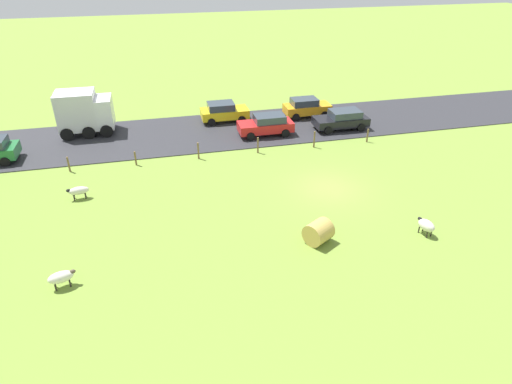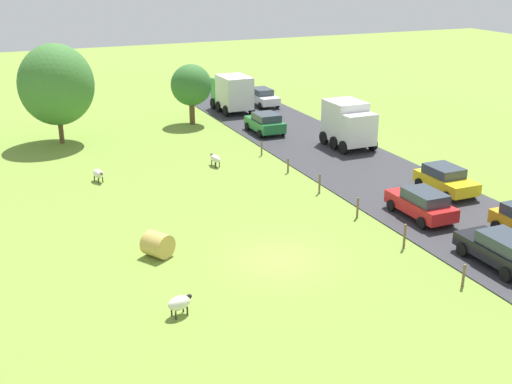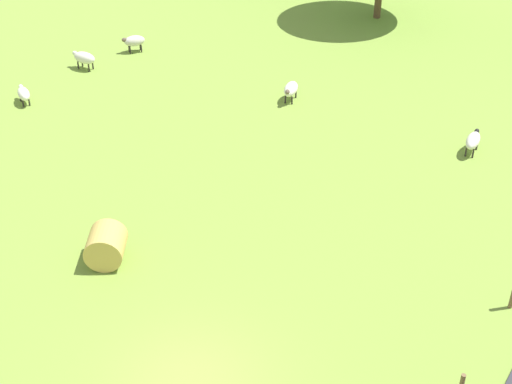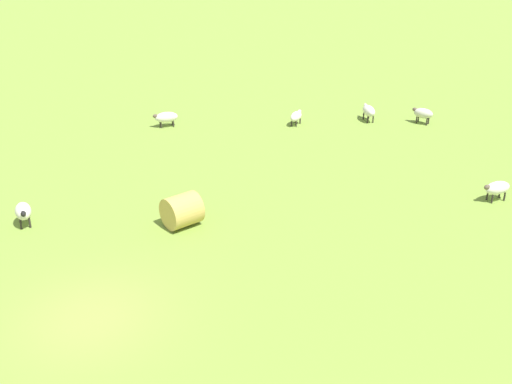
# 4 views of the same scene
# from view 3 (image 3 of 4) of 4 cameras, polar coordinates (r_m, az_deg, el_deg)

# --- Properties ---
(sheep_1) EXTENTS (0.61, 1.28, 0.78)m
(sheep_1) POSITION_cam_3_polar(r_m,az_deg,el_deg) (30.21, 15.70, 3.68)
(sheep_1) COLOR silver
(sheep_1) RESTS_ON ground_plane
(sheep_2) EXTENTS (1.10, 0.92, 0.69)m
(sheep_2) POSITION_cam_3_polar(r_m,az_deg,el_deg) (33.96, -16.76, 6.95)
(sheep_2) COLOR silver
(sheep_2) RESTS_ON ground_plane
(sheep_3) EXTENTS (1.01, 1.07, 0.81)m
(sheep_3) POSITION_cam_3_polar(r_m,az_deg,el_deg) (37.54, -8.97, 10.93)
(sheep_3) COLOR beige
(sheep_3) RESTS_ON ground_plane
(sheep_5) EXTENTS (1.22, 0.62, 0.82)m
(sheep_5) POSITION_cam_3_polar(r_m,az_deg,el_deg) (36.27, -12.54, 9.63)
(sheep_5) COLOR silver
(sheep_5) RESTS_ON ground_plane
(sheep_6) EXTENTS (0.77, 1.23, 0.80)m
(sheep_6) POSITION_cam_3_polar(r_m,az_deg,el_deg) (32.74, 2.58, 7.57)
(sheep_6) COLOR silver
(sheep_6) RESTS_ON ground_plane
(hay_bale_0) EXTENTS (1.64, 1.65, 1.19)m
(hay_bale_0) POSITION_cam_3_polar(r_m,az_deg,el_deg) (24.30, -11.00, -3.89)
(hay_bale_0) COLOR tan
(hay_bale_0) RESTS_ON ground_plane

